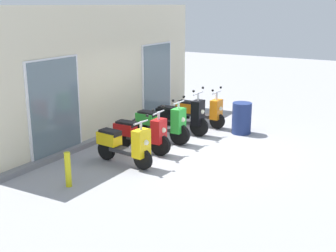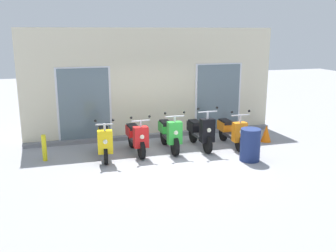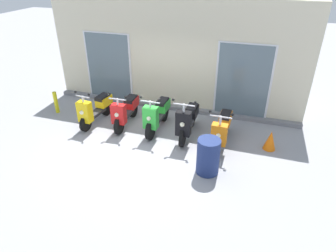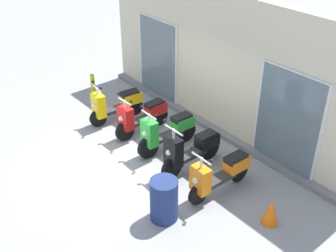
# 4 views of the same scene
# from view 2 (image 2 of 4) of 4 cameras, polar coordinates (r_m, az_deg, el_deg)

# --- Properties ---
(ground_plane) EXTENTS (40.00, 40.00, 0.00)m
(ground_plane) POSITION_cam_2_polar(r_m,az_deg,el_deg) (10.17, 1.41, -5.02)
(ground_plane) COLOR #939399
(storefront_facade) EXTENTS (8.05, 0.50, 3.42)m
(storefront_facade) POSITION_cam_2_polar(r_m,az_deg,el_deg) (12.14, -2.23, 6.11)
(storefront_facade) COLOR beige
(storefront_facade) RESTS_ON ground_plane
(scooter_yellow) EXTENTS (0.51, 1.53, 1.18)m
(scooter_yellow) POSITION_cam_2_polar(r_m,az_deg,el_deg) (10.29, -9.48, -2.21)
(scooter_yellow) COLOR black
(scooter_yellow) RESTS_ON ground_plane
(scooter_red) EXTENTS (0.57, 1.58, 1.17)m
(scooter_red) POSITION_cam_2_polar(r_m,az_deg,el_deg) (10.60, -4.76, -1.67)
(scooter_red) COLOR black
(scooter_red) RESTS_ON ground_plane
(scooter_green) EXTENTS (0.60, 1.64, 1.22)m
(scooter_green) POSITION_cam_2_polar(r_m,az_deg,el_deg) (10.83, 0.24, -1.15)
(scooter_green) COLOR black
(scooter_green) RESTS_ON ground_plane
(scooter_black) EXTENTS (0.62, 1.64, 1.31)m
(scooter_black) POSITION_cam_2_polar(r_m,az_deg,el_deg) (11.04, 4.89, -0.81)
(scooter_black) COLOR black
(scooter_black) RESTS_ON ground_plane
(scooter_orange) EXTENTS (0.60, 1.59, 1.18)m
(scooter_orange) POSITION_cam_2_polar(r_m,az_deg,el_deg) (11.36, 9.48, -0.75)
(scooter_orange) COLOR black
(scooter_orange) RESTS_ON ground_plane
(curb_bollard) EXTENTS (0.12, 0.12, 0.70)m
(curb_bollard) POSITION_cam_2_polar(r_m,az_deg,el_deg) (10.48, -18.03, -3.13)
(curb_bollard) COLOR yellow
(curb_bollard) RESTS_ON ground_plane
(trash_bin) EXTENTS (0.52, 0.52, 0.86)m
(trash_bin) POSITION_cam_2_polar(r_m,az_deg,el_deg) (10.19, 12.20, -2.77)
(trash_bin) COLOR navy
(trash_bin) RESTS_ON ground_plane
(traffic_cone) EXTENTS (0.32, 0.32, 0.52)m
(traffic_cone) POSITION_cam_2_polar(r_m,az_deg,el_deg) (12.08, 14.48, -1.08)
(traffic_cone) COLOR orange
(traffic_cone) RESTS_ON ground_plane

